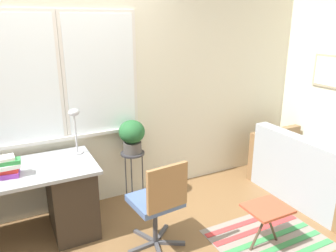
{
  "coord_description": "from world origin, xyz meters",
  "views": [
    {
      "loc": [
        -0.39,
        -2.6,
        1.99
      ],
      "look_at": [
        1.02,
        0.18,
        0.99
      ],
      "focal_mm": 35.0,
      "sensor_mm": 36.0,
      "label": 1
    }
  ],
  "objects_px": {
    "book_stack": "(7,167)",
    "office_chair_swivel": "(159,202)",
    "potted_plant": "(132,135)",
    "couch_loveseat": "(311,174)",
    "desk_lamp": "(75,121)",
    "folding_stool": "(267,211)",
    "plant_stand": "(133,158)"
  },
  "relations": [
    {
      "from": "plant_stand",
      "to": "folding_stool",
      "type": "xyz_separation_m",
      "value": [
        0.78,
        -1.31,
        -0.16
      ]
    },
    {
      "from": "office_chair_swivel",
      "to": "folding_stool",
      "type": "bearing_deg",
      "value": 149.71
    },
    {
      "from": "desk_lamp",
      "to": "office_chair_swivel",
      "type": "bearing_deg",
      "value": -58.74
    },
    {
      "from": "potted_plant",
      "to": "folding_stool",
      "type": "xyz_separation_m",
      "value": [
        0.78,
        -1.31,
        -0.44
      ]
    },
    {
      "from": "couch_loveseat",
      "to": "potted_plant",
      "type": "bearing_deg",
      "value": 65.74
    },
    {
      "from": "book_stack",
      "to": "office_chair_swivel",
      "type": "distance_m",
      "value": 1.32
    },
    {
      "from": "potted_plant",
      "to": "couch_loveseat",
      "type": "bearing_deg",
      "value": -24.26
    },
    {
      "from": "office_chair_swivel",
      "to": "desk_lamp",
      "type": "bearing_deg",
      "value": -64.11
    },
    {
      "from": "book_stack",
      "to": "office_chair_swivel",
      "type": "xyz_separation_m",
      "value": [
        1.14,
        -0.58,
        -0.33
      ]
    },
    {
      "from": "couch_loveseat",
      "to": "folding_stool",
      "type": "relative_size",
      "value": 3.36
    },
    {
      "from": "couch_loveseat",
      "to": "potted_plant",
      "type": "xyz_separation_m",
      "value": [
        -1.89,
        0.85,
        0.52
      ]
    },
    {
      "from": "desk_lamp",
      "to": "office_chair_swivel",
      "type": "relative_size",
      "value": 0.52
    },
    {
      "from": "plant_stand",
      "to": "desk_lamp",
      "type": "bearing_deg",
      "value": -173.9
    },
    {
      "from": "folding_stool",
      "to": "plant_stand",
      "type": "bearing_deg",
      "value": 120.82
    },
    {
      "from": "potted_plant",
      "to": "folding_stool",
      "type": "height_order",
      "value": "potted_plant"
    },
    {
      "from": "plant_stand",
      "to": "office_chair_swivel",
      "type": "bearing_deg",
      "value": -96.67
    },
    {
      "from": "book_stack",
      "to": "potted_plant",
      "type": "relative_size",
      "value": 0.61
    },
    {
      "from": "office_chair_swivel",
      "to": "folding_stool",
      "type": "distance_m",
      "value": 0.98
    },
    {
      "from": "office_chair_swivel",
      "to": "folding_stool",
      "type": "relative_size",
      "value": 2.15
    },
    {
      "from": "book_stack",
      "to": "plant_stand",
      "type": "xyz_separation_m",
      "value": [
        1.25,
        0.32,
        -0.28
      ]
    },
    {
      "from": "office_chair_swivel",
      "to": "plant_stand",
      "type": "distance_m",
      "value": 0.9
    },
    {
      "from": "plant_stand",
      "to": "folding_stool",
      "type": "distance_m",
      "value": 1.53
    },
    {
      "from": "desk_lamp",
      "to": "couch_loveseat",
      "type": "distance_m",
      "value": 2.73
    },
    {
      "from": "book_stack",
      "to": "folding_stool",
      "type": "bearing_deg",
      "value": -26.03
    },
    {
      "from": "office_chair_swivel",
      "to": "book_stack",
      "type": "bearing_deg",
      "value": -32.26
    },
    {
      "from": "book_stack",
      "to": "couch_loveseat",
      "type": "bearing_deg",
      "value": -9.68
    },
    {
      "from": "folding_stool",
      "to": "book_stack",
      "type": "bearing_deg",
      "value": 153.97
    },
    {
      "from": "folding_stool",
      "to": "couch_loveseat",
      "type": "bearing_deg",
      "value": 22.3
    },
    {
      "from": "potted_plant",
      "to": "folding_stool",
      "type": "distance_m",
      "value": 1.58
    },
    {
      "from": "couch_loveseat",
      "to": "book_stack",
      "type": "bearing_deg",
      "value": 80.32
    },
    {
      "from": "desk_lamp",
      "to": "folding_stool",
      "type": "bearing_deg",
      "value": -41.8
    },
    {
      "from": "office_chair_swivel",
      "to": "couch_loveseat",
      "type": "height_order",
      "value": "office_chair_swivel"
    }
  ]
}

